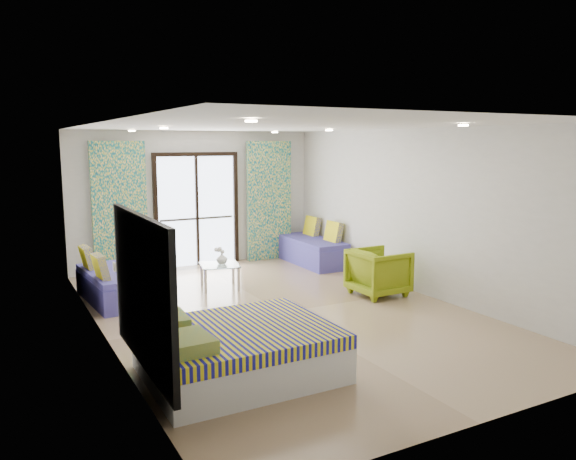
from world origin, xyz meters
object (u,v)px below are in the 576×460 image
daybed_left (110,285)px  coffee_table (220,267)px  bed (238,351)px  armchair (379,270)px  daybed_right (312,250)px

daybed_left → coffee_table: daybed_left is taller
bed → armchair: 3.81m
daybed_left → daybed_right: 4.33m
coffee_table → armchair: (2.13, -1.62, 0.04)m
bed → daybed_left: bearing=100.1°
daybed_right → armchair: (-0.29, -2.60, 0.13)m
armchair → coffee_table: bearing=51.6°
bed → coffee_table: coffee_table is taller
coffee_table → armchair: armchair is taller
coffee_table → bed: bearing=-108.5°
daybed_left → coffee_table: (1.81, -0.07, 0.11)m
bed → coffee_table: (1.17, 3.51, 0.09)m
bed → armchair: size_ratio=2.31×
daybed_right → armchair: size_ratio=2.24×
daybed_right → armchair: daybed_right is taller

